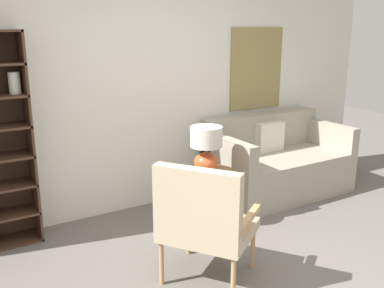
{
  "coord_description": "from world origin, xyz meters",
  "views": [
    {
      "loc": [
        -1.76,
        -2.01,
        1.87
      ],
      "look_at": [
        0.1,
        1.07,
        0.9
      ],
      "focal_mm": 40.0,
      "sensor_mm": 36.0,
      "label": 1
    }
  ],
  "objects_px": {
    "armchair": "(203,218)",
    "table_lamp": "(206,146)",
    "side_table": "(213,178)",
    "couch": "(276,164)"
  },
  "relations": [
    {
      "from": "armchair",
      "to": "couch",
      "type": "relative_size",
      "value": 0.59
    },
    {
      "from": "side_table",
      "to": "table_lamp",
      "type": "relative_size",
      "value": 1.2
    },
    {
      "from": "armchair",
      "to": "couch",
      "type": "height_order",
      "value": "armchair"
    },
    {
      "from": "armchair",
      "to": "table_lamp",
      "type": "bearing_deg",
      "value": 55.89
    },
    {
      "from": "armchair",
      "to": "table_lamp",
      "type": "height_order",
      "value": "table_lamp"
    },
    {
      "from": "armchair",
      "to": "couch",
      "type": "xyz_separation_m",
      "value": [
        1.77,
        1.17,
        -0.21
      ]
    },
    {
      "from": "armchair",
      "to": "side_table",
      "type": "relative_size",
      "value": 1.78
    },
    {
      "from": "armchair",
      "to": "couch",
      "type": "bearing_deg",
      "value": 33.49
    },
    {
      "from": "armchair",
      "to": "table_lamp",
      "type": "xyz_separation_m",
      "value": [
        0.59,
        0.88,
        0.25
      ]
    },
    {
      "from": "side_table",
      "to": "table_lamp",
      "type": "xyz_separation_m",
      "value": [
        -0.05,
        0.04,
        0.32
      ]
    }
  ]
}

